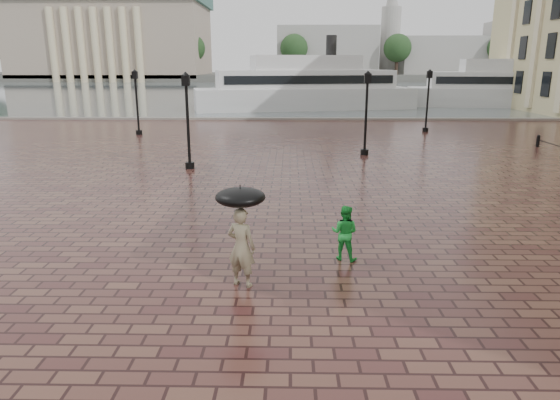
# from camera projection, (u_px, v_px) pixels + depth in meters

# --- Properties ---
(ground) EXTENTS (300.00, 300.00, 0.00)m
(ground) POSITION_uv_depth(u_px,v_px,m) (330.00, 239.00, 14.38)
(ground) COLOR #3A1B1A
(ground) RESTS_ON ground
(harbour_water) EXTENTS (240.00, 240.00, 0.00)m
(harbour_water) POSITION_uv_depth(u_px,v_px,m) (296.00, 89.00, 103.14)
(harbour_water) COLOR #4B565B
(harbour_water) RESTS_ON ground
(quay_edge) EXTENTS (80.00, 0.60, 0.30)m
(quay_edge) POSITION_uv_depth(u_px,v_px,m) (303.00, 120.00, 45.25)
(quay_edge) COLOR slate
(quay_edge) RESTS_ON ground
(far_shore) EXTENTS (300.00, 60.00, 2.00)m
(far_shore) POSITION_uv_depth(u_px,v_px,m) (293.00, 76.00, 168.48)
(far_shore) COLOR #4C4C47
(far_shore) RESTS_ON ground
(museum) EXTENTS (57.00, 32.50, 26.00)m
(museum) POSITION_uv_depth(u_px,v_px,m) (113.00, 34.00, 151.26)
(museum) COLOR gray
(museum) RESTS_ON ground
(distant_skyline) EXTENTS (102.50, 22.00, 33.00)m
(distant_skyline) POSITION_uv_depth(u_px,v_px,m) (448.00, 49.00, 155.72)
(distant_skyline) COLOR #9E9B95
(distant_skyline) RESTS_ON ground
(far_trees) EXTENTS (188.00, 8.00, 13.50)m
(far_trees) POSITION_uv_depth(u_px,v_px,m) (294.00, 48.00, 145.04)
(far_trees) COLOR #2D2119
(far_trees) RESTS_ON ground
(street_lamps) EXTENTS (21.44, 14.44, 4.40)m
(street_lamps) POSITION_uv_depth(u_px,v_px,m) (285.00, 107.00, 30.68)
(street_lamps) COLOR black
(street_lamps) RESTS_ON ground
(adult_pedestrian) EXTENTS (0.79, 0.66, 1.84)m
(adult_pedestrian) POSITION_uv_depth(u_px,v_px,m) (241.00, 247.00, 11.13)
(adult_pedestrian) COLOR gray
(adult_pedestrian) RESTS_ON ground
(child_pedestrian) EXTENTS (0.85, 0.76, 1.44)m
(child_pedestrian) POSITION_uv_depth(u_px,v_px,m) (345.00, 233.00, 12.70)
(child_pedestrian) COLOR green
(child_pedestrian) RESTS_ON ground
(ferry_near) EXTENTS (24.96, 11.03, 7.96)m
(ferry_near) POSITION_uv_depth(u_px,v_px,m) (305.00, 88.00, 55.34)
(ferry_near) COLOR silver
(ferry_near) RESTS_ON ground
(ferry_far) EXTENTS (23.47, 8.69, 7.52)m
(ferry_far) POSITION_uv_depth(u_px,v_px,m) (509.00, 87.00, 58.67)
(ferry_far) COLOR silver
(ferry_far) RESTS_ON ground
(umbrella) EXTENTS (1.10, 1.10, 1.18)m
(umbrella) POSITION_uv_depth(u_px,v_px,m) (240.00, 197.00, 10.83)
(umbrella) COLOR black
(umbrella) RESTS_ON ground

